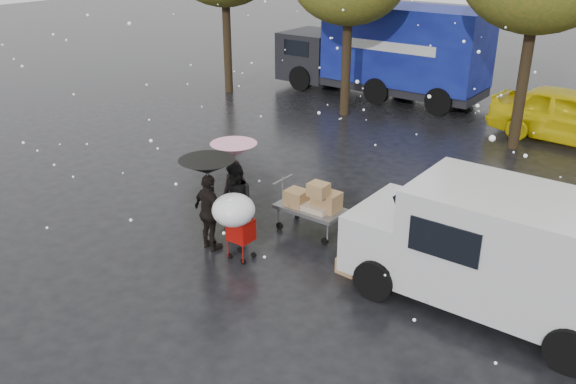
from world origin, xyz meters
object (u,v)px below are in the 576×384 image
Objects in this scene: person_pink at (236,195)px; blue_truck at (386,52)px; white_van at (500,250)px; yellow_taxi at (573,116)px; vendor_cart at (313,202)px; person_black at (210,213)px; shopping_cart at (235,213)px.

blue_truck is (-2.92, 12.10, 0.97)m from person_pink.
blue_truck reaches higher than white_van.
white_van is 10.36m from yellow_taxi.
person_pink is 1.03× the size of vendor_cart.
person_black is at bearing -76.54° from blue_truck.
yellow_taxi is at bearing 73.44° from vendor_cart.
shopping_cart is at bearing -73.53° from blue_truck.
blue_truck is (-4.42, 11.28, 1.03)m from vendor_cart.
white_van is at bearing -53.92° from blue_truck.
shopping_cart is 4.89m from white_van.
person_black is 1.09× the size of vendor_cart.
person_pink is at bearing -76.42° from blue_truck.
person_pink is at bearing 131.07° from shopping_cart.
person_black is at bearing -100.80° from person_pink.
person_pink is 11.49m from yellow_taxi.
blue_truck is (-8.58, 11.77, 0.60)m from white_van.
white_van reaches higher than vendor_cart.
vendor_cart is 4.21m from white_van.
white_van is at bearing -6.72° from vendor_cart.
person_black is 12.38m from yellow_taxi.
person_black reaches higher than vendor_cart.
person_black is (0.22, -1.04, 0.04)m from person_pink.
shopping_cart reaches higher than vendor_cart.
shopping_cart is 12.24m from yellow_taxi.
shopping_cart is 0.18× the size of blue_truck.
person_pink reaches higher than vendor_cart.
blue_truck is at bearing 111.41° from vendor_cart.
vendor_cart is 0.31× the size of white_van.
white_van is 0.59× the size of blue_truck.
white_van is (4.15, -0.49, 0.43)m from vendor_cart.
vendor_cart is 10.22m from yellow_taxi.
person_black is 0.81m from shopping_cart.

